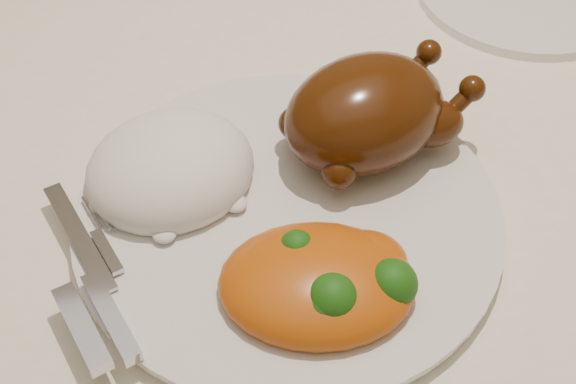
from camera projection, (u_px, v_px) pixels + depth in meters
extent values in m
cube|color=brown|center=(122.00, 129.00, 0.68)|extent=(1.60, 0.90, 0.04)
cube|color=white|center=(118.00, 108.00, 0.67)|extent=(1.72, 1.02, 0.01)
cylinder|color=silver|center=(288.00, 217.00, 0.57)|extent=(0.32, 0.32, 0.01)
ellipsoid|color=#451D07|center=(364.00, 113.00, 0.58)|extent=(0.15, 0.13, 0.08)
ellipsoid|color=#451D07|center=(355.00, 100.00, 0.56)|extent=(0.07, 0.06, 0.03)
ellipsoid|color=#451D07|center=(432.00, 124.00, 0.59)|extent=(0.05, 0.04, 0.04)
sphere|color=#451D07|center=(472.00, 89.00, 0.59)|extent=(0.02, 0.02, 0.02)
ellipsoid|color=#451D07|center=(391.00, 86.00, 0.62)|extent=(0.05, 0.04, 0.04)
sphere|color=#451D07|center=(429.00, 52.00, 0.62)|extent=(0.02, 0.02, 0.02)
sphere|color=#451D07|center=(339.00, 171.00, 0.56)|extent=(0.03, 0.03, 0.03)
sphere|color=#451D07|center=(295.00, 123.00, 0.59)|extent=(0.03, 0.03, 0.03)
ellipsoid|color=white|center=(171.00, 170.00, 0.58)|extent=(0.15, 0.15, 0.06)
ellipsoid|color=#D0540D|center=(317.00, 284.00, 0.51)|extent=(0.15, 0.12, 0.04)
ellipsoid|color=#D0540D|center=(364.00, 263.00, 0.52)|extent=(0.06, 0.05, 0.03)
ellipsoid|color=#12430B|center=(325.00, 305.00, 0.49)|extent=(0.02, 0.02, 0.02)
ellipsoid|color=#12430B|center=(392.00, 284.00, 0.50)|extent=(0.03, 0.03, 0.03)
ellipsoid|color=#12430B|center=(332.00, 298.00, 0.49)|extent=(0.03, 0.03, 0.03)
ellipsoid|color=#12430B|center=(359.00, 293.00, 0.50)|extent=(0.03, 0.03, 0.02)
ellipsoid|color=#12430B|center=(296.00, 296.00, 0.50)|extent=(0.03, 0.03, 0.02)
ellipsoid|color=#12430B|center=(388.00, 280.00, 0.51)|extent=(0.02, 0.02, 0.02)
ellipsoid|color=#12430B|center=(392.00, 284.00, 0.50)|extent=(0.02, 0.02, 0.03)
ellipsoid|color=#12430B|center=(350.00, 247.00, 0.53)|extent=(0.02, 0.02, 0.02)
ellipsoid|color=#12430B|center=(297.00, 248.00, 0.52)|extent=(0.02, 0.02, 0.02)
cube|color=silver|center=(79.00, 236.00, 0.55)|extent=(0.05, 0.11, 0.00)
cube|color=silver|center=(82.00, 328.00, 0.49)|extent=(0.04, 0.07, 0.01)
cube|color=silver|center=(111.00, 317.00, 0.50)|extent=(0.03, 0.07, 0.01)
cube|color=silver|center=(105.00, 231.00, 0.55)|extent=(0.04, 0.08, 0.00)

